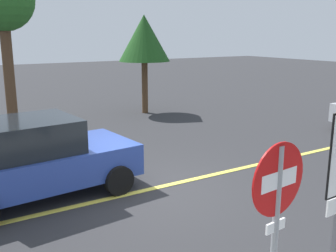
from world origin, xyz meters
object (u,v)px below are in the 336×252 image
Objects in this scene: car_blue_approaching at (35,158)px; stop_sign at (276,214)px; tree_centre_verge at (3,3)px; tree_left_verge at (144,39)px.

stop_sign is at bearing -78.90° from car_blue_approaching.
stop_sign is 12.10m from tree_centre_verge.
tree_centre_verge reaches higher than tree_left_verge.
tree_centre_verge is at bearing -173.69° from tree_left_verge.
car_blue_approaching is at bearing 101.10° from stop_sign.
stop_sign is at bearing -88.13° from tree_centre_verge.
tree_left_verge is at bearing 6.31° from tree_centre_verge.
car_blue_approaching is 1.01× the size of tree_left_verge.
tree_centre_verge is (-5.56, -0.62, 1.18)m from tree_left_verge.
tree_centre_verge reaches higher than car_blue_approaching.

